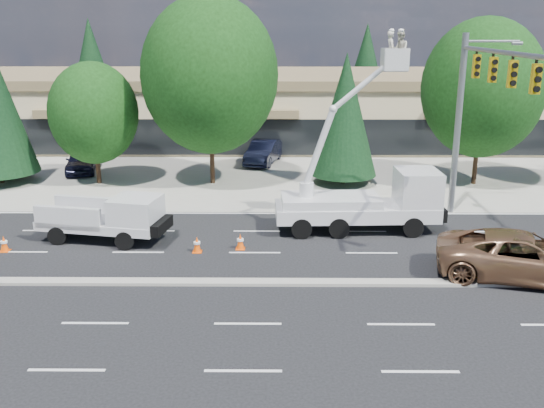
{
  "coord_description": "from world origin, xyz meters",
  "views": [
    {
      "loc": [
        0.94,
        -21.01,
        9.41
      ],
      "look_at": [
        0.75,
        2.48,
        2.4
      ],
      "focal_mm": 40.0,
      "sensor_mm": 36.0,
      "label": 1
    }
  ],
  "objects_px": {
    "minivan": "(523,256)",
    "bucket_truck": "(370,191)",
    "utility_pickup": "(109,222)",
    "signal_mast": "(475,100)"
  },
  "relations": [
    {
      "from": "bucket_truck",
      "to": "minivan",
      "type": "distance_m",
      "value": 7.64
    },
    {
      "from": "bucket_truck",
      "to": "minivan",
      "type": "bearing_deg",
      "value": -50.43
    },
    {
      "from": "utility_pickup",
      "to": "minivan",
      "type": "xyz_separation_m",
      "value": [
        16.93,
        -4.09,
        0.03
      ]
    },
    {
      "from": "utility_pickup",
      "to": "bucket_truck",
      "type": "xyz_separation_m",
      "value": [
        11.85,
        1.53,
        1.04
      ]
    },
    {
      "from": "bucket_truck",
      "to": "utility_pickup",
      "type": "bearing_deg",
      "value": -175.12
    },
    {
      "from": "signal_mast",
      "to": "utility_pickup",
      "type": "height_order",
      "value": "signal_mast"
    },
    {
      "from": "bucket_truck",
      "to": "minivan",
      "type": "xyz_separation_m",
      "value": [
        5.08,
        -5.63,
        -1.01
      ]
    },
    {
      "from": "signal_mast",
      "to": "bucket_truck",
      "type": "relative_size",
      "value": 1.1
    },
    {
      "from": "utility_pickup",
      "to": "bucket_truck",
      "type": "distance_m",
      "value": 11.99
    },
    {
      "from": "minivan",
      "to": "bucket_truck",
      "type": "bearing_deg",
      "value": 56.45
    }
  ]
}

